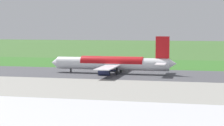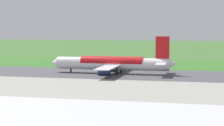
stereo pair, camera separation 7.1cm
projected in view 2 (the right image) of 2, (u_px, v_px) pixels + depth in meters
The scene contains 7 objects.
ground_plane at pixel (126, 74), 169.25m from camera, with size 800.00×800.00×0.00m, color #3D662D.
runway_asphalt at pixel (126, 74), 169.25m from camera, with size 600.00×38.47×0.06m, color #47474C.
apron_concrete at pixel (90, 96), 116.40m from camera, with size 440.00×110.00×0.05m, color gray.
grass_verge_foreground at pixel (139, 66), 203.90m from camera, with size 600.00×80.00×0.04m, color #346B27.
airliner_main at pixel (113, 63), 170.08m from camera, with size 54.00×44.07×15.88m.
no_stopping_sign at pixel (166, 64), 198.54m from camera, with size 0.60×0.10×2.37m.
traffic_cone_orange at pixel (149, 66), 199.93m from camera, with size 0.40×0.40×0.55m, color orange.
Camera 2 is at (-31.45, 165.28, 19.86)m, focal length 65.05 mm.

